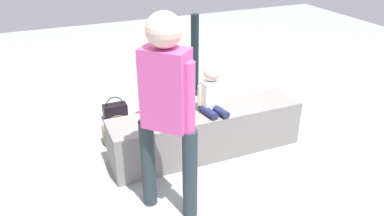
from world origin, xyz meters
TOP-DOWN VIEW (x-y plane):
  - ground_plane at (0.00, 0.00)m, footprint 12.00×12.00m
  - concrete_ledge at (0.00, 0.00)m, footprint 2.02×0.46m
  - child_seated at (0.04, -0.01)m, footprint 0.28×0.33m
  - adult_standing at (-0.66, -0.67)m, footprint 0.39×0.39m
  - cake_plate at (-0.30, 0.03)m, footprint 0.22×0.22m
  - gift_bag at (0.07, 1.26)m, footprint 0.19×0.13m
  - railing_post at (0.52, 1.52)m, footprint 0.36×0.36m
  - water_bottle_near_gift at (-0.49, 0.48)m, footprint 0.07×0.07m
  - water_bottle_far_side at (-0.14, 1.05)m, footprint 0.07×0.07m
  - party_cup_red at (-0.46, 0.98)m, footprint 0.09×0.09m
  - cake_box_white at (-0.14, 0.55)m, footprint 0.33×0.38m
  - handbag_black_leather at (-0.73, 1.10)m, footprint 0.29×0.14m
  - handbag_brown_canvas at (-0.81, 0.57)m, footprint 0.34×0.14m

SIDE VIEW (x-z plane):
  - ground_plane at x=0.00m, z-range 0.00..0.00m
  - party_cup_red at x=-0.46m, z-range 0.00..0.10m
  - cake_box_white at x=-0.14m, z-range 0.00..0.11m
  - water_bottle_near_gift at x=-0.49m, z-range -0.01..0.18m
  - water_bottle_far_side at x=-0.14m, z-range -0.01..0.23m
  - handbag_black_leather at x=-0.73m, z-range -0.05..0.26m
  - handbag_brown_canvas at x=-0.81m, z-range -0.06..0.27m
  - gift_bag at x=0.07m, z-range -0.02..0.26m
  - concrete_ledge at x=0.00m, z-range 0.00..0.49m
  - railing_post at x=0.52m, z-range -0.14..0.97m
  - cake_plate at x=-0.30m, z-range 0.48..0.54m
  - child_seated at x=0.04m, z-range 0.46..0.94m
  - adult_standing at x=-0.66m, z-range 0.17..1.86m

